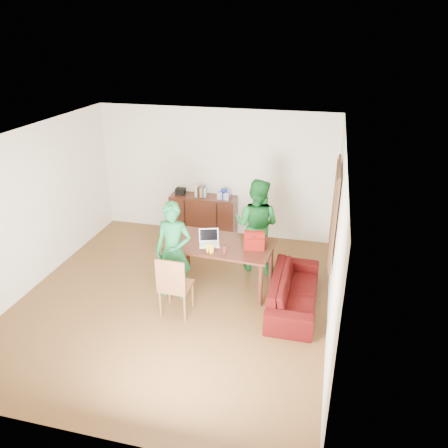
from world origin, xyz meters
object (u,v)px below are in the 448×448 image
(chair, at_px, (176,296))
(table, at_px, (221,249))
(laptop, at_px, (209,243))
(red_bag, at_px, (254,242))
(person_far, at_px, (257,225))
(person_near, at_px, (174,251))
(sofa, at_px, (294,291))
(bottle, at_px, (225,249))

(chair, bearing_deg, table, 63.51)
(chair, distance_m, laptop, 1.06)
(red_bag, bearing_deg, table, 166.33)
(chair, xyz_separation_m, red_bag, (1.06, 0.91, 0.64))
(table, relative_size, person_far, 1.03)
(table, xyz_separation_m, chair, (-0.49, -0.94, -0.41))
(table, relative_size, person_near, 1.08)
(red_bag, height_order, sofa, red_bag)
(table, relative_size, laptop, 4.68)
(chair, bearing_deg, bottle, 45.29)
(person_near, relative_size, red_bag, 4.98)
(sofa, bearing_deg, chair, 109.44)
(bottle, relative_size, sofa, 0.09)
(sofa, bearing_deg, laptop, 81.74)
(person_near, distance_m, laptop, 0.63)
(chair, bearing_deg, person_near, 112.64)
(red_bag, bearing_deg, bottle, -155.80)
(person_near, height_order, red_bag, person_near)
(person_far, bearing_deg, chair, 71.14)
(table, bearing_deg, sofa, -9.62)
(sofa, bearing_deg, person_near, 94.81)
(chair, xyz_separation_m, laptop, (0.32, 0.84, 0.56))
(chair, xyz_separation_m, sofa, (1.78, 0.64, -0.03))
(chair, relative_size, person_far, 0.58)
(chair, relative_size, sofa, 0.55)
(laptop, bearing_deg, table, 10.76)
(person_far, distance_m, bottle, 1.13)
(table, height_order, sofa, table)
(chair, bearing_deg, red_bag, 41.74)
(bottle, bearing_deg, table, 112.91)
(red_bag, bearing_deg, person_far, 86.56)
(laptop, bearing_deg, sofa, -26.17)
(person_near, bearing_deg, person_far, 45.83)
(red_bag, relative_size, sofa, 0.18)
(person_far, height_order, bottle, person_far)
(person_near, relative_size, sofa, 0.90)
(red_bag, bearing_deg, person_near, -170.63)
(table, bearing_deg, red_bag, 0.42)
(table, bearing_deg, chair, -113.93)
(bottle, bearing_deg, red_bag, 34.54)
(person_far, xyz_separation_m, sofa, (0.81, -1.06, -0.60))
(person_far, bearing_deg, red_bag, 107.74)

